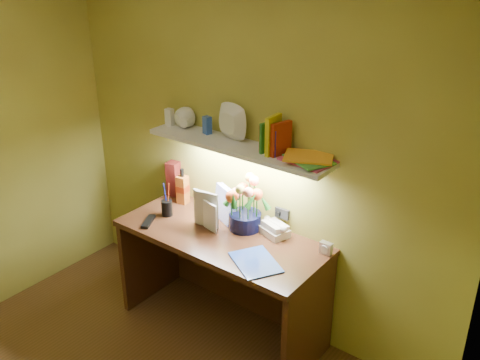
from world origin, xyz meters
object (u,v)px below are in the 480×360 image
(flower_bouquet, at_px, (245,202))
(desk_clock, at_px, (326,248))
(whisky_bottle, at_px, (183,186))
(telephone, at_px, (275,228))
(desk, at_px, (222,283))

(flower_bouquet, height_order, desk_clock, flower_bouquet)
(desk_clock, relative_size, whisky_bottle, 0.29)
(desk_clock, bearing_deg, telephone, -178.84)
(telephone, relative_size, desk_clock, 2.27)
(desk_clock, bearing_deg, whisky_bottle, -178.42)
(whisky_bottle, bearing_deg, desk_clock, 0.82)
(desk, relative_size, telephone, 8.09)
(telephone, xyz_separation_m, whisky_bottle, (-0.79, -0.01, 0.08))
(flower_bouquet, height_order, telephone, flower_bouquet)
(desk, bearing_deg, telephone, 35.77)
(telephone, bearing_deg, desk, -126.12)
(flower_bouquet, bearing_deg, desk, -114.50)
(desk, bearing_deg, whisky_bottle, 159.34)
(flower_bouquet, height_order, whisky_bottle, flower_bouquet)
(telephone, height_order, whisky_bottle, whisky_bottle)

